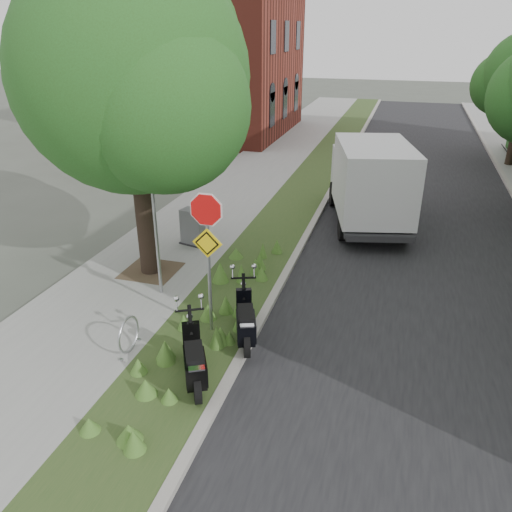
{
  "coord_description": "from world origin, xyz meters",
  "views": [
    {
      "loc": [
        2.15,
        -7.92,
        6.1
      ],
      "look_at": [
        -0.83,
        2.06,
        1.3
      ],
      "focal_mm": 35.0,
      "sensor_mm": 36.0,
      "label": 1
    }
  ],
  "objects_px": {
    "sign_assembly": "(207,236)",
    "box_truck": "(370,179)",
    "utility_cabinet": "(194,228)",
    "scooter_far": "(246,326)",
    "scooter_near": "(195,366)"
  },
  "relations": [
    {
      "from": "sign_assembly",
      "to": "scooter_near",
      "type": "relative_size",
      "value": 1.91
    },
    {
      "from": "scooter_near",
      "to": "scooter_far",
      "type": "bearing_deg",
      "value": 72.71
    },
    {
      "from": "scooter_near",
      "to": "utility_cabinet",
      "type": "height_order",
      "value": "utility_cabinet"
    },
    {
      "from": "utility_cabinet",
      "to": "scooter_far",
      "type": "bearing_deg",
      "value": -55.91
    },
    {
      "from": "sign_assembly",
      "to": "utility_cabinet",
      "type": "xyz_separation_m",
      "value": [
        -2.21,
        4.28,
        -1.69
      ]
    },
    {
      "from": "sign_assembly",
      "to": "utility_cabinet",
      "type": "bearing_deg",
      "value": 117.31
    },
    {
      "from": "sign_assembly",
      "to": "box_truck",
      "type": "height_order",
      "value": "sign_assembly"
    },
    {
      "from": "sign_assembly",
      "to": "box_truck",
      "type": "bearing_deg",
      "value": 71.47
    },
    {
      "from": "scooter_far",
      "to": "sign_assembly",
      "type": "bearing_deg",
      "value": 162.69
    },
    {
      "from": "sign_assembly",
      "to": "scooter_near",
      "type": "xyz_separation_m",
      "value": [
        0.4,
        -1.8,
        -1.78
      ]
    },
    {
      "from": "sign_assembly",
      "to": "scooter_near",
      "type": "distance_m",
      "value": 2.56
    },
    {
      "from": "box_truck",
      "to": "utility_cabinet",
      "type": "relative_size",
      "value": 5.25
    },
    {
      "from": "scooter_near",
      "to": "utility_cabinet",
      "type": "bearing_deg",
      "value": 113.22
    },
    {
      "from": "utility_cabinet",
      "to": "scooter_near",
      "type": "bearing_deg",
      "value": -66.78
    },
    {
      "from": "sign_assembly",
      "to": "scooter_far",
      "type": "distance_m",
      "value": 2.0
    }
  ]
}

